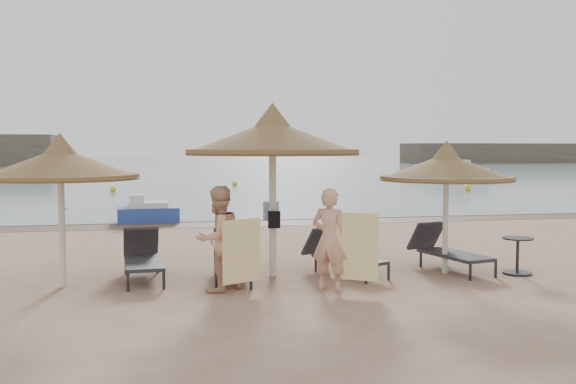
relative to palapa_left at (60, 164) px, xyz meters
name	(u,v)px	position (x,y,z in m)	size (l,w,h in m)	color
ground	(283,288)	(3.71, -0.87, -2.12)	(160.00, 160.00, 0.00)	#A37F67
sea	(173,164)	(3.71, 79.13, -2.10)	(200.00, 140.00, 0.03)	slate
wet_sand_strip	(226,224)	(3.71, 8.53, -2.11)	(200.00, 1.60, 0.01)	brown
palapa_left	(60,164)	(0.00, 0.00, 0.00)	(2.68, 2.68, 2.66)	silver
palapa_center	(273,138)	(3.72, 0.23, 0.46)	(3.26, 3.26, 3.23)	silver
palapa_right	(446,168)	(7.02, -0.14, -0.10)	(2.56, 2.56, 2.54)	silver
lounger_far_left	(143,257)	(1.33, 0.50, -1.72)	(0.79, 2.01, 0.88)	#232326
lounger_near_left	(232,257)	(2.94, 0.19, -1.73)	(0.80, 1.99, 0.87)	#232326
lounger_near_right	(340,254)	(5.03, 0.21, -1.74)	(1.35, 1.95, 0.84)	#232326
lounger_far_right	(446,249)	(7.19, 0.17, -1.72)	(1.08, 2.07, 0.88)	#232326
side_table	(517,257)	(8.31, -0.55, -1.79)	(0.58, 0.58, 0.70)	#232326
person_left	(218,230)	(2.60, -0.86, -1.09)	(0.94, 0.61, 2.05)	tan
person_right	(330,231)	(4.44, -1.19, -1.11)	(0.93, 0.60, 2.01)	tan
towel_left	(242,251)	(2.95, -1.21, -1.40)	(0.68, 0.35, 1.04)	yellow
towel_right	(354,247)	(4.79, -1.44, -1.34)	(0.71, 0.40, 1.12)	yellow
bag_patterned	(271,211)	(3.72, 0.41, -0.91)	(0.30, 0.17, 0.37)	white
bag_dark	(274,220)	(3.72, 0.07, -1.04)	(0.23, 0.09, 0.32)	black
pedal_boat	(147,212)	(1.28, 9.55, -1.78)	(2.00, 1.27, 0.90)	#274295
buoy_left	(113,189)	(-0.74, 24.02, -1.95)	(0.34, 0.34, 0.34)	gold
buoy_mid	(235,184)	(6.30, 27.93, -1.95)	(0.33, 0.33, 0.33)	gold
buoy_right	(468,187)	(18.42, 21.16, -1.93)	(0.38, 0.38, 0.38)	gold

